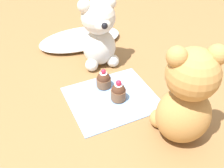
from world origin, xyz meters
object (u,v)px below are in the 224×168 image
Objects in this scene: teddy_bear_tan at (186,98)px; cupcake_near_cream_bear at (103,80)px; teddy_bear_cream at (99,33)px; cupcake_near_tan_bear at (118,92)px.

cupcake_near_cream_bear is at bearing -49.48° from teddy_bear_tan.
teddy_bear_tan is at bearing -76.60° from teddy_bear_cream.
cupcake_near_tan_bear is (-0.08, 0.18, -0.09)m from teddy_bear_tan.
teddy_bear_cream is 0.16m from cupcake_near_cream_bear.
teddy_bear_cream is 3.82× the size of cupcake_near_cream_bear.
cupcake_near_tan_bear is (0.02, -0.07, 0.00)m from cupcake_near_cream_bear.
teddy_bear_tan is 0.22m from cupcake_near_tan_bear.
cupcake_near_tan_bear is at bearing -92.13° from teddy_bear_cream.
teddy_bear_cream is 0.39m from teddy_bear_tan.
cupcake_near_cream_bear is at bearing 101.89° from cupcake_near_tan_bear.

